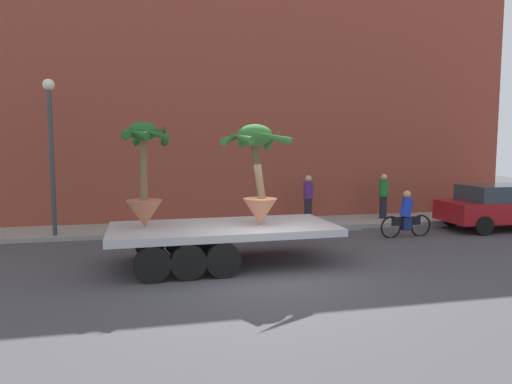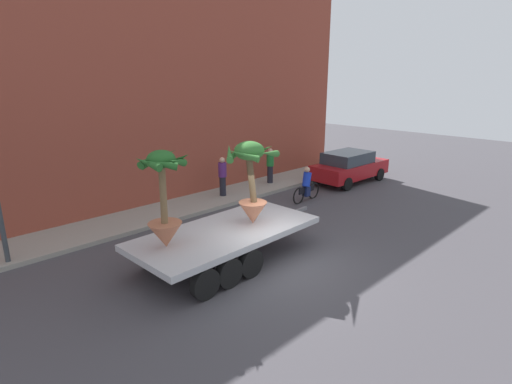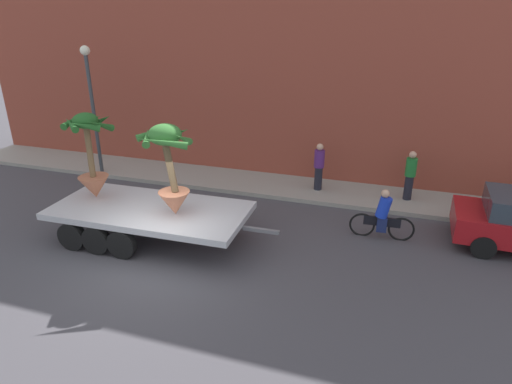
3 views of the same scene
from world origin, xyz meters
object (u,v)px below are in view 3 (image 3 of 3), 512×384
Objects in this scene: potted_palm_rear at (91,158)px; pedestrian_near_gate at (410,175)px; flatbed_trailer at (143,213)px; street_lamp at (91,94)px; potted_palm_middle at (169,166)px; pedestrian_far_left at (319,166)px; cyclist at (383,217)px.

potted_palm_rear is 1.49× the size of pedestrian_near_gate.
flatbed_trailer is 1.36× the size of street_lamp.
flatbed_trailer is 8.77m from pedestrian_near_gate.
potted_palm_middle is 1.46× the size of pedestrian_far_left.
potted_palm_rear is 0.53× the size of street_lamp.
potted_palm_rear is at bearing 174.31° from flatbed_trailer.
pedestrian_far_left reaches higher than cyclist.
pedestrian_far_left is at bearing 130.47° from cyclist.
potted_palm_middle is at bearing -37.68° from street_lamp.
potted_palm_rear is at bearing -166.76° from cyclist.
pedestrian_near_gate is 0.35× the size of street_lamp.
pedestrian_far_left is at bearing 39.01° from potted_palm_rear.
cyclist is at bearing -49.53° from pedestrian_far_left.
potted_palm_rear reaches higher than potted_palm_middle.
pedestrian_far_left is (-3.08, -0.06, 0.00)m from pedestrian_near_gate.
street_lamp reaches higher than potted_palm_middle.
flatbed_trailer is 2.20m from potted_palm_rear.
pedestrian_near_gate is 3.08m from pedestrian_far_left.
cyclist is at bearing -10.37° from street_lamp.
flatbed_trailer is 2.59× the size of potted_palm_rear.
potted_palm_rear is 4.95m from street_lamp.
potted_palm_rear is 10.16m from pedestrian_near_gate.
pedestrian_far_left is at bearing 5.09° from street_lamp.
cyclist is 1.08× the size of pedestrian_near_gate.
potted_palm_rear reaches higher than pedestrian_far_left.
potted_palm_middle reaches higher than flatbed_trailer.
pedestrian_far_left is (-2.38, 2.78, 0.37)m from cyclist.
street_lamp is at bearing 125.52° from potted_palm_rear.
flatbed_trailer is at bearing -42.61° from street_lamp.
pedestrian_near_gate and pedestrian_far_left have the same top height.
street_lamp is at bearing 169.63° from cyclist.
potted_palm_middle is at bearing -6.93° from potted_palm_rear.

